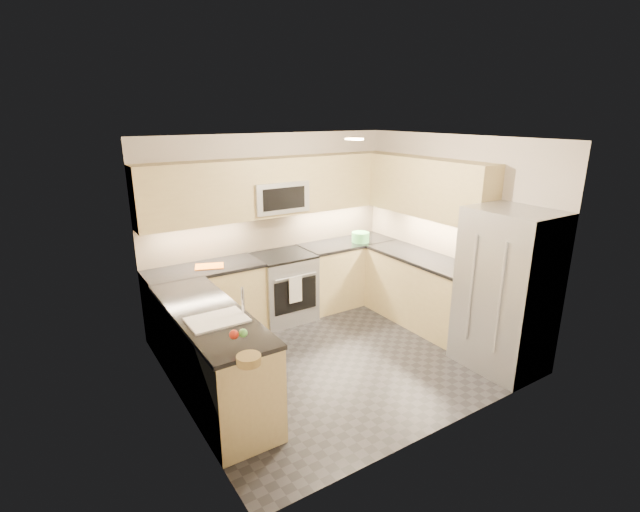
{
  "coord_description": "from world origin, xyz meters",
  "views": [
    {
      "loc": [
        -2.79,
        -4.0,
        2.76
      ],
      "look_at": [
        0.0,
        0.35,
        1.15
      ],
      "focal_mm": 26.0,
      "sensor_mm": 36.0,
      "label": 1
    }
  ],
  "objects_px": {
    "utensil_bowl": "(360,237)",
    "cutting_board": "(209,266)",
    "microwave": "(277,196)",
    "fruit_basket": "(249,360)",
    "refrigerator": "(507,291)",
    "gas_range": "(284,287)"
  },
  "relations": [
    {
      "from": "microwave",
      "to": "fruit_basket",
      "type": "relative_size",
      "value": 4.02
    },
    {
      "from": "refrigerator",
      "to": "utensil_bowl",
      "type": "xyz_separation_m",
      "value": [
        -0.21,
        2.33,
        0.11
      ]
    },
    {
      "from": "microwave",
      "to": "fruit_basket",
      "type": "distance_m",
      "value": 3.04
    },
    {
      "from": "utensil_bowl",
      "to": "fruit_basket",
      "type": "bearing_deg",
      "value": -140.92
    },
    {
      "from": "utensil_bowl",
      "to": "cutting_board",
      "type": "height_order",
      "value": "utensil_bowl"
    },
    {
      "from": "fruit_basket",
      "to": "gas_range",
      "type": "bearing_deg",
      "value": 56.52
    },
    {
      "from": "refrigerator",
      "to": "cutting_board",
      "type": "height_order",
      "value": "refrigerator"
    },
    {
      "from": "gas_range",
      "to": "refrigerator",
      "type": "relative_size",
      "value": 0.51
    },
    {
      "from": "utensil_bowl",
      "to": "cutting_board",
      "type": "bearing_deg",
      "value": 177.43
    },
    {
      "from": "cutting_board",
      "to": "gas_range",
      "type": "bearing_deg",
      "value": -0.41
    },
    {
      "from": "microwave",
      "to": "cutting_board",
      "type": "height_order",
      "value": "microwave"
    },
    {
      "from": "fruit_basket",
      "to": "microwave",
      "type": "bearing_deg",
      "value": 57.86
    },
    {
      "from": "refrigerator",
      "to": "cutting_board",
      "type": "distance_m",
      "value": 3.47
    },
    {
      "from": "gas_range",
      "to": "fruit_basket",
      "type": "xyz_separation_m",
      "value": [
        -1.57,
        -2.37,
        0.52
      ]
    },
    {
      "from": "refrigerator",
      "to": "utensil_bowl",
      "type": "bearing_deg",
      "value": 95.2
    },
    {
      "from": "utensil_bowl",
      "to": "microwave",
      "type": "bearing_deg",
      "value": 169.97
    },
    {
      "from": "microwave",
      "to": "cutting_board",
      "type": "relative_size",
      "value": 2.23
    },
    {
      "from": "fruit_basket",
      "to": "cutting_board",
      "type": "bearing_deg",
      "value": 77.01
    },
    {
      "from": "gas_range",
      "to": "refrigerator",
      "type": "bearing_deg",
      "value": -59.12
    },
    {
      "from": "cutting_board",
      "to": "refrigerator",
      "type": "bearing_deg",
      "value": -44.55
    },
    {
      "from": "microwave",
      "to": "cutting_board",
      "type": "distance_m",
      "value": 1.27
    },
    {
      "from": "cutting_board",
      "to": "fruit_basket",
      "type": "relative_size",
      "value": 1.8
    }
  ]
}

